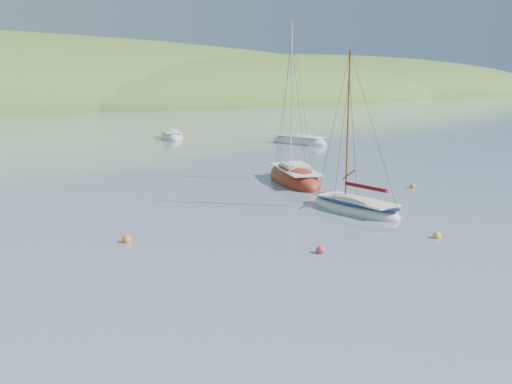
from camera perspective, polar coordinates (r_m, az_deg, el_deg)
ground at (r=26.16m, az=13.49°, el=-6.80°), size 700.00×700.00×0.00m
daysailer_white at (r=35.42m, az=9.87°, el=-1.53°), size 2.49×6.75×10.37m
sloop_red at (r=44.81m, az=3.86°, el=1.30°), size 6.53×9.54×13.40m
distant_sloop_b at (r=78.88m, az=-8.44°, el=5.48°), size 5.94×8.79×11.85m
distant_sloop_d at (r=71.55m, az=4.34°, el=4.99°), size 4.33×8.52×11.60m
mooring_buoys at (r=31.18m, az=5.95°, el=-3.38°), size 23.45×9.73×0.48m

